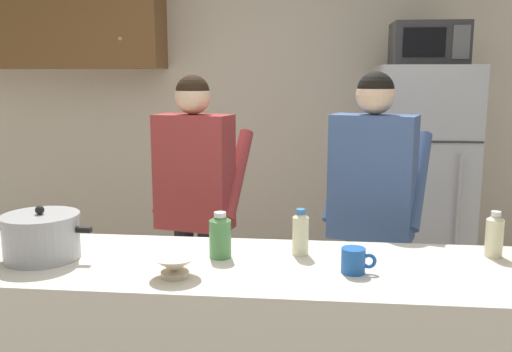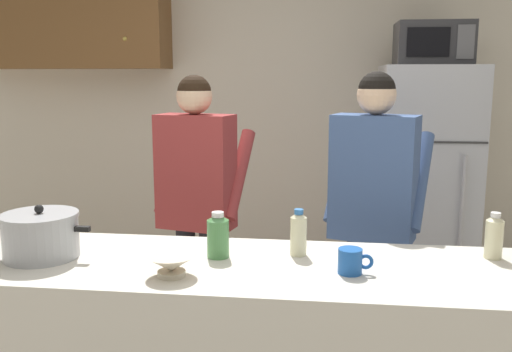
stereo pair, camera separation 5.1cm
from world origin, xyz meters
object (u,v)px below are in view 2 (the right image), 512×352
(coffee_mug, at_px, (351,261))
(person_near_pot, at_px, (197,187))
(empty_bowl, at_px, (171,264))
(bottle_near_edge, at_px, (218,235))
(bottle_far_corner, at_px, (494,236))
(cooking_pot, at_px, (41,235))
(bottle_mid_counter, at_px, (298,233))
(refrigerator, at_px, (424,191))
(microwave, at_px, (433,44))
(person_by_sink, at_px, (373,195))

(coffee_mug, bearing_deg, person_near_pot, 129.56)
(empty_bowl, bearing_deg, bottle_near_edge, 61.53)
(bottle_far_corner, bearing_deg, coffee_mug, -156.35)
(cooking_pot, bearing_deg, bottle_far_corner, 6.77)
(bottle_mid_counter, distance_m, bottle_far_corner, 0.78)
(person_near_pot, bearing_deg, bottle_near_edge, -71.50)
(bottle_near_edge, bearing_deg, empty_bowl, -118.47)
(cooking_pot, distance_m, bottle_mid_counter, 1.04)
(refrigerator, relative_size, bottle_near_edge, 9.14)
(microwave, xyz_separation_m, bottle_near_edge, (-1.11, -1.76, -0.84))
(refrigerator, bearing_deg, cooking_pot, -134.19)
(empty_bowl, bearing_deg, person_near_pot, 98.19)
(refrigerator, xyz_separation_m, coffee_mug, (-0.59, -1.91, 0.11))
(bottle_near_edge, xyz_separation_m, bottle_mid_counter, (0.32, 0.07, 0.00))
(refrigerator, distance_m, empty_bowl, 2.37)
(microwave, bearing_deg, empty_bowl, -121.85)
(refrigerator, distance_m, microwave, 1.00)
(bottle_far_corner, bearing_deg, person_near_pot, 152.26)
(refrigerator, xyz_separation_m, cooking_pot, (-1.82, -1.87, 0.15))
(empty_bowl, relative_size, bottle_far_corner, 0.99)
(empty_bowl, xyz_separation_m, bottle_mid_counter, (0.45, 0.30, 0.05))
(cooking_pot, bearing_deg, refrigerator, 45.81)
(coffee_mug, bearing_deg, bottle_mid_counter, 136.44)
(coffee_mug, relative_size, empty_bowl, 0.70)
(cooking_pot, height_order, bottle_mid_counter, cooking_pot)
(person_near_pot, relative_size, bottle_mid_counter, 8.57)
(coffee_mug, xyz_separation_m, bottle_far_corner, (0.58, 0.25, 0.04))
(cooking_pot, distance_m, bottle_far_corner, 1.82)
(refrigerator, height_order, empty_bowl, refrigerator)
(person_by_sink, bearing_deg, refrigerator, 67.40)
(empty_bowl, bearing_deg, bottle_mid_counter, 34.08)
(cooking_pot, xyz_separation_m, bottle_near_edge, (0.71, 0.09, -0.00))
(coffee_mug, bearing_deg, microwave, 72.72)
(coffee_mug, height_order, bottle_mid_counter, bottle_mid_counter)
(microwave, relative_size, bottle_near_edge, 2.56)
(bottle_far_corner, bearing_deg, person_by_sink, 125.52)
(person_by_sink, bearing_deg, coffee_mug, -99.80)
(microwave, height_order, bottle_near_edge, microwave)
(coffee_mug, relative_size, bottle_near_edge, 0.70)
(person_near_pot, bearing_deg, refrigerator, 33.59)
(microwave, height_order, bottle_mid_counter, microwave)
(person_near_pot, height_order, cooking_pot, person_near_pot)
(coffee_mug, distance_m, bottle_near_edge, 0.54)
(cooking_pot, xyz_separation_m, bottle_mid_counter, (1.03, 0.16, 0.00))
(cooking_pot, height_order, empty_bowl, cooking_pot)
(microwave, bearing_deg, cooking_pot, -134.53)
(person_near_pot, bearing_deg, bottle_far_corner, -27.74)
(person_near_pot, bearing_deg, coffee_mug, -50.44)
(refrigerator, relative_size, bottle_far_corner, 9.10)
(bottle_mid_counter, bearing_deg, microwave, 64.94)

